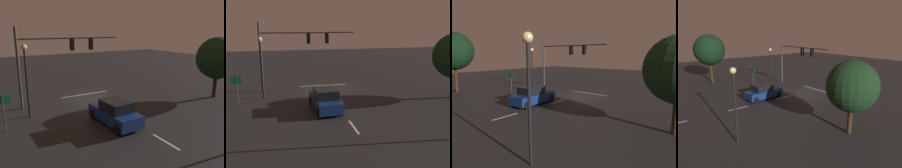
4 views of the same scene
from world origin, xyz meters
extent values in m
plane|color=#232326|center=(0.00, 0.00, 0.00)|extent=(80.00, 80.00, 0.00)
cylinder|color=#383A3D|center=(6.20, -0.30, 3.32)|extent=(0.22, 0.22, 6.65)
cylinder|color=#383A3D|center=(1.64, -0.30, 5.65)|extent=(9.13, 0.14, 0.14)
cube|color=black|center=(1.64, -0.30, 5.08)|extent=(0.32, 0.36, 1.00)
sphere|color=black|center=(1.64, -0.49, 5.40)|extent=(0.20, 0.20, 0.20)
sphere|color=black|center=(1.64, -0.49, 5.08)|extent=(0.20, 0.20, 0.20)
sphere|color=#19F24C|center=(1.64, -0.49, 4.76)|extent=(0.20, 0.20, 0.20)
cube|color=black|center=(-0.19, -0.30, 5.08)|extent=(0.32, 0.36, 1.00)
sphere|color=black|center=(-0.19, -0.49, 5.40)|extent=(0.20, 0.20, 0.20)
sphere|color=black|center=(-0.19, -0.49, 5.08)|extent=(0.20, 0.20, 0.20)
sphere|color=#19F24C|center=(-0.19, -0.49, 4.76)|extent=(0.20, 0.20, 0.20)
cube|color=beige|center=(0.00, 4.00, 0.00)|extent=(0.16, 2.20, 0.01)
cube|color=beige|center=(0.00, 10.00, 0.00)|extent=(0.16, 2.20, 0.01)
cube|color=beige|center=(0.00, -1.50, 0.00)|extent=(5.00, 0.16, 0.01)
cube|color=navy|center=(1.18, 6.18, 0.62)|extent=(2.02, 4.39, 0.80)
cube|color=black|center=(1.17, 6.38, 1.36)|extent=(1.71, 2.18, 0.68)
cylinder|color=black|center=(2.10, 4.62, 0.34)|extent=(0.26, 0.69, 0.68)
cylinder|color=black|center=(0.42, 4.53, 0.34)|extent=(0.26, 0.69, 0.68)
cylinder|color=black|center=(1.93, 7.82, 0.34)|extent=(0.26, 0.69, 0.68)
cylinder|color=black|center=(0.26, 7.73, 0.34)|extent=(0.26, 0.69, 0.68)
sphere|color=#F9EFC6|center=(1.94, 4.09, 0.67)|extent=(0.20, 0.20, 0.20)
sphere|color=#F9EFC6|center=(0.64, 4.02, 0.67)|extent=(0.20, 0.20, 0.20)
cylinder|color=black|center=(6.03, 1.90, 2.50)|extent=(0.14, 0.14, 5.00)
sphere|color=#F9D88C|center=(6.03, 1.90, 5.18)|extent=(0.44, 0.44, 0.44)
cylinder|color=#383A3D|center=(7.90, 3.74, 1.24)|extent=(0.09, 0.09, 2.48)
cube|color=#0F6033|center=(7.90, 3.74, 2.13)|extent=(0.90, 0.12, 0.60)
cylinder|color=#382314|center=(-10.43, 5.64, 1.15)|extent=(0.36, 0.36, 2.30)
sphere|color=#163319|center=(-10.43, 5.64, 3.78)|extent=(3.93, 3.93, 3.93)
camera|label=1|loc=(8.83, 18.77, 6.40)|focal=36.28mm
camera|label=2|loc=(4.34, 24.31, 6.46)|focal=39.96mm
camera|label=3|loc=(-12.19, 18.03, 4.60)|focal=30.94mm
camera|label=4|loc=(-19.19, 18.65, 7.72)|focal=33.61mm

